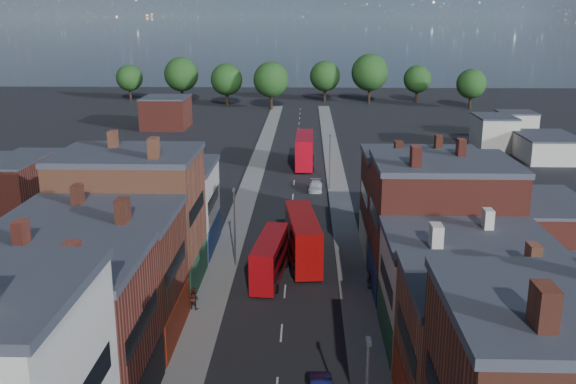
# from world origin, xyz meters

# --- Properties ---
(pavement_west) EXTENTS (3.00, 200.00, 0.12)m
(pavement_west) POSITION_xyz_m (-6.50, 50.00, 0.06)
(pavement_west) COLOR gray
(pavement_west) RESTS_ON ground
(pavement_east) EXTENTS (3.00, 200.00, 0.12)m
(pavement_east) POSITION_xyz_m (6.50, 50.00, 0.06)
(pavement_east) COLOR gray
(pavement_east) RESTS_ON ground
(terrace_west) EXTENTS (12.00, 80.00, 12.57)m
(terrace_west) POSITION_xyz_m (-14.00, 0.00, 6.28)
(terrace_west) COLOR maroon
(terrace_west) RESTS_ON ground
(terrace_east) EXTENTS (12.00, 80.00, 12.57)m
(terrace_east) POSITION_xyz_m (14.00, 0.00, 6.28)
(terrace_east) COLOR maroon
(terrace_east) RESTS_ON ground
(lamp_post_2) EXTENTS (0.25, 0.70, 8.12)m
(lamp_post_2) POSITION_xyz_m (-5.20, 30.00, 4.70)
(lamp_post_2) COLOR slate
(lamp_post_2) RESTS_ON ground
(lamp_post_3) EXTENTS (0.25, 0.70, 8.12)m
(lamp_post_3) POSITION_xyz_m (5.20, 60.00, 4.70)
(lamp_post_3) COLOR slate
(lamp_post_3) RESTS_ON ground
(bus_0) EXTENTS (3.25, 9.89, 4.19)m
(bus_0) POSITION_xyz_m (-1.50, 26.77, 2.26)
(bus_0) COLOR #AF0A0F
(bus_0) RESTS_ON ground
(bus_1) EXTENTS (3.95, 11.80, 5.00)m
(bus_1) POSITION_xyz_m (1.57, 31.20, 2.70)
(bus_1) COLOR #B60B0A
(bus_1) RESTS_ON ground
(bus_2) EXTENTS (3.25, 12.46, 5.37)m
(bus_2) POSITION_xyz_m (1.50, 74.85, 2.90)
(bus_2) COLOR #B20716
(bus_2) RESTS_ON ground
(car_2) EXTENTS (1.96, 4.17, 1.15)m
(car_2) POSITION_xyz_m (-1.33, 30.30, 0.58)
(car_2) COLOR black
(car_2) RESTS_ON ground
(car_3) EXTENTS (2.10, 4.72, 1.35)m
(car_3) POSITION_xyz_m (3.17, 59.36, 0.67)
(car_3) COLOR white
(car_3) RESTS_ON ground
(ped_1) EXTENTS (1.06, 0.82, 1.93)m
(ped_1) POSITION_xyz_m (-7.70, 19.96, 1.09)
(ped_1) COLOR #42221A
(ped_1) RESTS_ON pavement_west
(ped_3) EXTENTS (0.55, 1.04, 1.71)m
(ped_3) POSITION_xyz_m (7.70, 24.64, 0.98)
(ped_3) COLOR #625E54
(ped_3) RESTS_ON pavement_east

